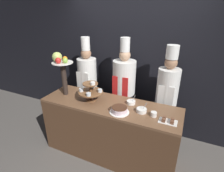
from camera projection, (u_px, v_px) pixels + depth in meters
The scene contains 13 objects.
ground_plane at pixel (101, 166), 2.73m from camera, with size 14.00×14.00×0.00m, color #5B5651.
wall_back at pixel (132, 59), 3.27m from camera, with size 10.00×0.06×2.80m.
buffet_counter at pixel (109, 130), 2.81m from camera, with size 2.11×0.65×0.95m.
tiered_stand at pixel (91, 91), 2.66m from camera, with size 0.38×0.38×0.33m.
fruit_pedestal at pixel (61, 66), 2.74m from camera, with size 0.33×0.33×0.70m.
cake_round at pixel (119, 110), 2.38m from camera, with size 0.27×0.27×0.08m.
cup_white at pixel (154, 114), 2.29m from camera, with size 0.08×0.08×0.07m.
cake_square_tray at pixel (168, 121), 2.18m from camera, with size 0.23×0.14×0.05m.
serving_bowl_near at pixel (142, 110), 2.40m from camera, with size 0.14×0.14×0.16m.
serving_bowl_far at pixel (131, 102), 2.61m from camera, with size 0.13×0.13×0.15m.
chef_left at pixel (88, 81), 3.41m from camera, with size 0.36×0.36×1.82m.
chef_center_left at pixel (124, 86), 3.11m from camera, with size 0.40×0.40×1.85m.
chef_center_right at pixel (167, 94), 2.83m from camera, with size 0.34×0.34×1.78m.
Camera 1 is at (1.00, -1.75, 2.23)m, focal length 28.00 mm.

